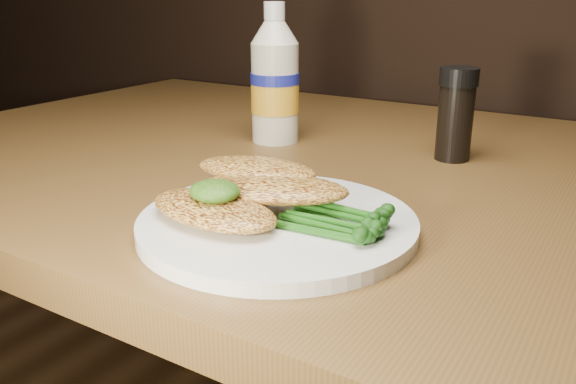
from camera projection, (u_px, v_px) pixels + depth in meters
The scene contains 8 objects.
plate at pixel (278, 223), 0.54m from camera, with size 0.25×0.25×0.01m, color white.
chicken_front at pixel (213, 210), 0.52m from camera, with size 0.13×0.07×0.02m, color gold.
chicken_mid at pixel (274, 189), 0.55m from camera, with size 0.14×0.07×0.02m, color gold.
chicken_back at pixel (256, 169), 0.58m from camera, with size 0.12×0.06×0.02m, color gold.
pesto_front at pixel (215, 191), 0.52m from camera, with size 0.05×0.04×0.02m, color #0E3508.
broccolini_bundle at pixel (331, 216), 0.51m from camera, with size 0.13×0.10×0.02m, color #1C5612, non-canonical shape.
mayo_bottle at pixel (275, 74), 0.82m from camera, with size 0.07×0.07×0.19m, color beige, non-canonical shape.
pepper_grinder at pixel (456, 115), 0.74m from camera, with size 0.05×0.05×0.12m, color black, non-canonical shape.
Camera 1 is at (0.38, 0.39, 0.96)m, focal length 37.04 mm.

